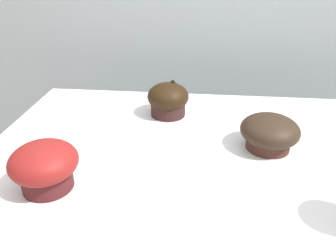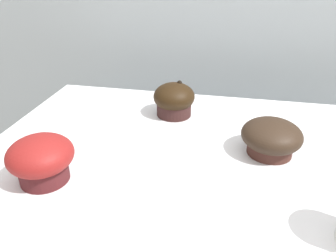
% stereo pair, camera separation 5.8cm
% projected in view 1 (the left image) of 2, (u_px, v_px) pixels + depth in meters
% --- Properties ---
extents(wall_back, '(3.20, 0.10, 1.80)m').
position_uv_depth(wall_back, '(220.00, 76.00, 1.18)').
color(wall_back, '#A8B2B7').
rests_on(wall_back, ground).
extents(muffin_front_center, '(0.12, 0.12, 0.07)m').
position_uv_depth(muffin_front_center, '(269.00, 133.00, 0.65)').
color(muffin_front_center, '#43241D').
rests_on(muffin_front_center, display_counter).
extents(muffin_back_left, '(0.10, 0.10, 0.08)m').
position_uv_depth(muffin_back_left, '(168.00, 100.00, 0.79)').
color(muffin_back_left, '#351C1A').
rests_on(muffin_back_left, display_counter).
extents(muffin_back_right, '(0.11, 0.11, 0.08)m').
position_uv_depth(muffin_back_right, '(45.00, 166.00, 0.54)').
color(muffin_back_right, '#4A1A1C').
rests_on(muffin_back_right, display_counter).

